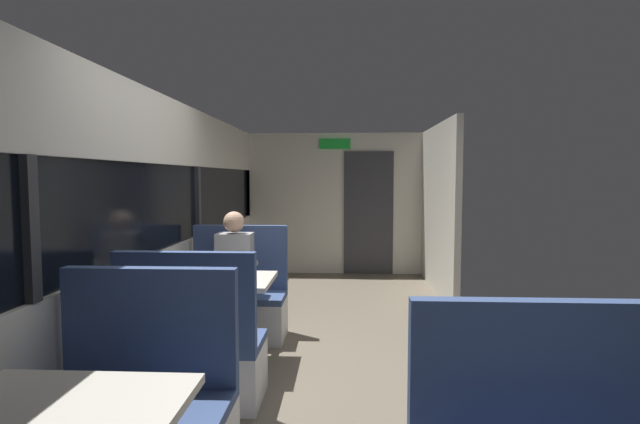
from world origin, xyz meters
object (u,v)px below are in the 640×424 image
(bench_near_window_facing_entry, at_px, (140,422))
(dining_table_mid_window, at_px, (219,290))
(bench_mid_window_facing_entry, at_px, (238,305))
(seated_passenger, at_px, (236,285))
(bench_mid_window_facing_end, at_px, (194,357))

(bench_near_window_facing_entry, relative_size, dining_table_mid_window, 1.22)
(bench_mid_window_facing_entry, distance_m, seated_passenger, 0.22)
(bench_mid_window_facing_end, distance_m, bench_mid_window_facing_entry, 1.40)
(seated_passenger, bearing_deg, bench_mid_window_facing_end, -90.00)
(dining_table_mid_window, bearing_deg, seated_passenger, 90.00)
(bench_near_window_facing_entry, relative_size, bench_mid_window_facing_end, 1.00)
(bench_mid_window_facing_entry, bearing_deg, bench_near_window_facing_entry, -90.00)
(bench_near_window_facing_entry, bearing_deg, dining_table_mid_window, 90.00)
(bench_near_window_facing_entry, xyz_separation_m, bench_mid_window_facing_entry, (0.00, 2.30, 0.00))
(bench_near_window_facing_entry, distance_m, dining_table_mid_window, 1.63)
(dining_table_mid_window, bearing_deg, bench_near_window_facing_entry, -90.00)
(bench_mid_window_facing_end, bearing_deg, bench_near_window_facing_entry, -90.00)
(bench_mid_window_facing_end, height_order, seated_passenger, seated_passenger)
(bench_near_window_facing_entry, height_order, bench_mid_window_facing_entry, same)
(bench_near_window_facing_entry, height_order, dining_table_mid_window, bench_near_window_facing_entry)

